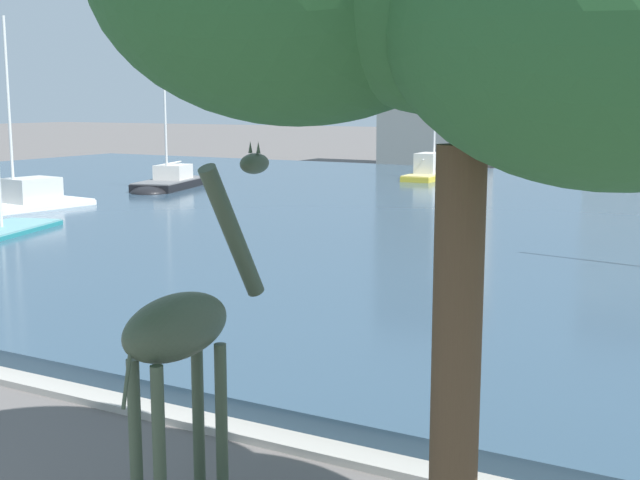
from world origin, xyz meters
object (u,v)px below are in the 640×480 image
Objects in this scene: sailboat_white at (16,207)px; sailboat_black at (167,186)px; sailboat_teal at (4,235)px; sailboat_yellow at (433,175)px; giraffe_statue at (185,331)px.

sailboat_black is (-0.13, 9.80, 0.00)m from sailboat_white.
sailboat_white reaches higher than sailboat_teal.
sailboat_white is 1.21× the size of sailboat_yellow.
giraffe_statue is 27.35m from sailboat_white.
sailboat_white reaches higher than sailboat_black.
sailboat_teal is 0.98× the size of sailboat_black.
sailboat_yellow is (-12.30, 38.73, -1.59)m from giraffe_statue.
giraffe_statue is 0.64× the size of sailboat_yellow.
sailboat_yellow is (5.12, 26.64, 0.29)m from sailboat_teal.
sailboat_yellow reaches higher than giraffe_statue.
giraffe_statue is 34.22m from sailboat_black.
sailboat_teal is at bearing -44.65° from sailboat_white.
sailboat_black is at bearing 90.74° from sailboat_white.
sailboat_black reaches higher than giraffe_statue.
sailboat_black is 15.79m from sailboat_yellow.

